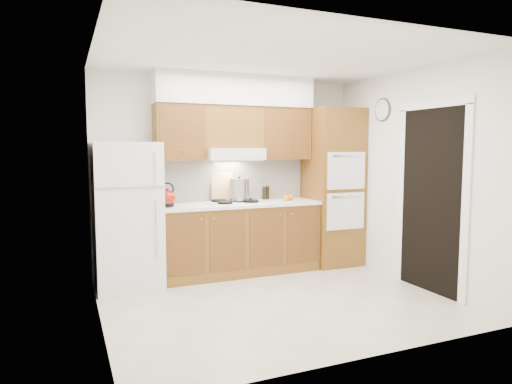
# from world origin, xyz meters

# --- Properties ---
(floor) EXTENTS (3.60, 3.60, 0.00)m
(floor) POSITION_xyz_m (0.00, 0.00, 0.00)
(floor) COLOR beige
(floor) RESTS_ON ground
(ceiling) EXTENTS (3.60, 3.60, 0.00)m
(ceiling) POSITION_xyz_m (0.00, 0.00, 2.60)
(ceiling) COLOR white
(ceiling) RESTS_ON wall_back
(wall_back) EXTENTS (3.60, 0.02, 2.60)m
(wall_back) POSITION_xyz_m (0.00, 1.50, 1.30)
(wall_back) COLOR white
(wall_back) RESTS_ON floor
(wall_left) EXTENTS (0.02, 3.00, 2.60)m
(wall_left) POSITION_xyz_m (-1.80, 0.00, 1.30)
(wall_left) COLOR white
(wall_left) RESTS_ON floor
(wall_right) EXTENTS (0.02, 3.00, 2.60)m
(wall_right) POSITION_xyz_m (1.80, 0.00, 1.30)
(wall_right) COLOR white
(wall_right) RESTS_ON floor
(fridge) EXTENTS (0.75, 0.72, 1.72)m
(fridge) POSITION_xyz_m (-1.41, 1.14, 0.86)
(fridge) COLOR white
(fridge) RESTS_ON floor
(base_cabinets) EXTENTS (2.11, 0.60, 0.90)m
(base_cabinets) POSITION_xyz_m (0.02, 1.20, 0.45)
(base_cabinets) COLOR brown
(base_cabinets) RESTS_ON floor
(countertop) EXTENTS (2.13, 0.62, 0.04)m
(countertop) POSITION_xyz_m (0.03, 1.19, 0.92)
(countertop) COLOR white
(countertop) RESTS_ON base_cabinets
(backsplash) EXTENTS (2.11, 0.03, 0.56)m
(backsplash) POSITION_xyz_m (0.02, 1.49, 1.22)
(backsplash) COLOR white
(backsplash) RESTS_ON countertop
(oven_cabinet) EXTENTS (0.70, 0.65, 2.20)m
(oven_cabinet) POSITION_xyz_m (1.44, 1.18, 1.10)
(oven_cabinet) COLOR brown
(oven_cabinet) RESTS_ON floor
(upper_cab_left) EXTENTS (0.63, 0.33, 0.70)m
(upper_cab_left) POSITION_xyz_m (-0.71, 1.33, 1.85)
(upper_cab_left) COLOR brown
(upper_cab_left) RESTS_ON wall_back
(upper_cab_right) EXTENTS (0.73, 0.33, 0.70)m
(upper_cab_right) POSITION_xyz_m (0.72, 1.33, 1.85)
(upper_cab_right) COLOR brown
(upper_cab_right) RESTS_ON wall_back
(range_hood) EXTENTS (0.75, 0.45, 0.15)m
(range_hood) POSITION_xyz_m (-0.02, 1.27, 1.57)
(range_hood) COLOR silver
(range_hood) RESTS_ON wall_back
(upper_cab_over_hood) EXTENTS (0.75, 0.33, 0.55)m
(upper_cab_over_hood) POSITION_xyz_m (-0.02, 1.33, 1.92)
(upper_cab_over_hood) COLOR brown
(upper_cab_over_hood) RESTS_ON range_hood
(soffit) EXTENTS (2.13, 0.36, 0.40)m
(soffit) POSITION_xyz_m (0.03, 1.32, 2.40)
(soffit) COLOR silver
(soffit) RESTS_ON wall_back
(cooktop) EXTENTS (0.74, 0.50, 0.01)m
(cooktop) POSITION_xyz_m (-0.02, 1.21, 0.95)
(cooktop) COLOR white
(cooktop) RESTS_ON countertop
(doorway) EXTENTS (0.02, 0.90, 2.10)m
(doorway) POSITION_xyz_m (1.79, -0.35, 1.05)
(doorway) COLOR black
(doorway) RESTS_ON floor
(wall_clock) EXTENTS (0.02, 0.30, 0.30)m
(wall_clock) POSITION_xyz_m (1.79, 0.55, 2.15)
(wall_clock) COLOR #3F3833
(wall_clock) RESTS_ON wall_right
(kettle) EXTENTS (0.25, 0.25, 0.20)m
(kettle) POSITION_xyz_m (-0.93, 1.13, 1.05)
(kettle) COLOR maroon
(kettle) RESTS_ON countertop
(cutting_board) EXTENTS (0.31, 0.15, 0.39)m
(cutting_board) POSITION_xyz_m (-0.13, 1.43, 1.14)
(cutting_board) COLOR tan
(cutting_board) RESTS_ON countertop
(stock_pot) EXTENTS (0.31, 0.31, 0.28)m
(stock_pot) POSITION_xyz_m (0.05, 1.26, 1.11)
(stock_pot) COLOR #AAAAAF
(stock_pot) RESTS_ON cooktop
(condiment_a) EXTENTS (0.07, 0.07, 0.18)m
(condiment_a) POSITION_xyz_m (0.55, 1.45, 1.03)
(condiment_a) COLOR black
(condiment_a) RESTS_ON countertop
(condiment_b) EXTENTS (0.06, 0.06, 0.17)m
(condiment_b) POSITION_xyz_m (0.51, 1.45, 1.03)
(condiment_b) COLOR black
(condiment_b) RESTS_ON countertop
(condiment_c) EXTENTS (0.08, 0.08, 0.17)m
(condiment_c) POSITION_xyz_m (0.50, 1.44, 1.03)
(condiment_c) COLOR black
(condiment_c) RESTS_ON countertop
(orange_near) EXTENTS (0.10, 0.10, 0.08)m
(orange_near) POSITION_xyz_m (0.77, 1.17, 0.98)
(orange_near) COLOR orange
(orange_near) RESTS_ON countertop
(orange_far) EXTENTS (0.10, 0.10, 0.09)m
(orange_far) POSITION_xyz_m (0.70, 1.15, 0.98)
(orange_far) COLOR orange
(orange_far) RESTS_ON countertop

